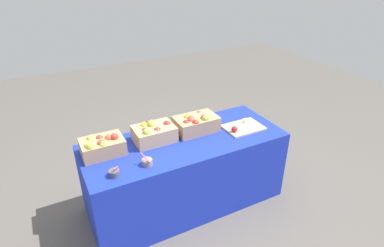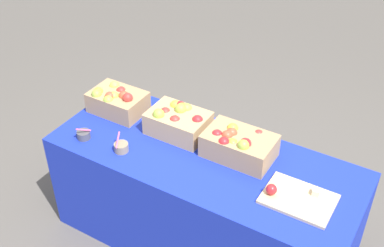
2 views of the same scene
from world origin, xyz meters
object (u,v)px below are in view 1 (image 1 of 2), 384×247
(sample_bowl_near, at_px, (114,173))
(apple_crate_right, at_px, (196,123))
(apple_crate_middle, at_px, (154,132))
(apple_crate_left, at_px, (102,146))
(cutting_board_front, at_px, (242,127))
(sample_bowl_mid, at_px, (147,162))

(sample_bowl_near, bearing_deg, apple_crate_right, 20.55)
(apple_crate_middle, bearing_deg, apple_crate_right, -2.59)
(apple_crate_left, relative_size, apple_crate_middle, 0.97)
(apple_crate_left, bearing_deg, apple_crate_right, -0.65)
(apple_crate_right, xyz_separation_m, cutting_board_front, (0.43, -0.17, -0.07))
(apple_crate_left, height_order, sample_bowl_mid, apple_crate_left)
(apple_crate_right, relative_size, cutting_board_front, 1.09)
(apple_crate_left, xyz_separation_m, sample_bowl_mid, (0.28, -0.33, -0.05))
(apple_crate_left, height_order, cutting_board_front, apple_crate_left)
(cutting_board_front, height_order, sample_bowl_near, sample_bowl_near)
(sample_bowl_mid, bearing_deg, apple_crate_right, 27.08)
(apple_crate_right, xyz_separation_m, sample_bowl_mid, (-0.62, -0.32, -0.06))
(apple_crate_right, bearing_deg, apple_crate_left, 179.35)
(apple_crate_middle, distance_m, cutting_board_front, 0.89)
(apple_crate_left, relative_size, apple_crate_right, 0.88)
(cutting_board_front, height_order, sample_bowl_mid, sample_bowl_mid)
(apple_crate_right, distance_m, sample_bowl_near, 0.97)
(apple_crate_left, height_order, apple_crate_middle, apple_crate_middle)
(sample_bowl_near, bearing_deg, cutting_board_front, 7.06)
(apple_crate_left, distance_m, apple_crate_right, 0.91)
(cutting_board_front, bearing_deg, sample_bowl_mid, -172.13)
(apple_crate_right, height_order, sample_bowl_mid, apple_crate_right)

